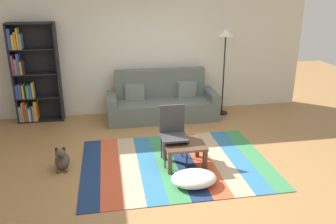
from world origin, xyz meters
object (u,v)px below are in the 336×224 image
object	(u,v)px
couch	(162,102)
coffee_table	(184,147)
bookshelf	(31,77)
pouf	(194,179)
standing_lamp	(225,44)
tv_remote	(187,141)
folding_chair	(173,129)
dog	(62,160)

from	to	relation	value
couch	coffee_table	distance (m)	2.14
couch	bookshelf	distance (m)	2.69
pouf	standing_lamp	xyz separation A→B (m)	(1.32, 2.76, 1.41)
coffee_table	tv_remote	world-z (taller)	tv_remote
bookshelf	coffee_table	world-z (taller)	bookshelf
folding_chair	standing_lamp	bearing A→B (deg)	64.91
pouf	tv_remote	bearing A→B (deg)	86.67
coffee_table	folding_chair	xyz separation A→B (m)	(-0.14, 0.20, 0.23)
tv_remote	bookshelf	bearing A→B (deg)	138.06
couch	dog	distance (m)	2.68
dog	tv_remote	distance (m)	1.91
dog	standing_lamp	bearing A→B (deg)	31.78
standing_lamp	folding_chair	world-z (taller)	standing_lamp
bookshelf	dog	bearing A→B (deg)	-71.10
standing_lamp	pouf	bearing A→B (deg)	-115.61
couch	bookshelf	bearing A→B (deg)	173.72
tv_remote	folding_chair	xyz separation A→B (m)	(-0.18, 0.15, 0.15)
couch	dog	xyz separation A→B (m)	(-1.84, -1.94, -0.18)
bookshelf	tv_remote	world-z (taller)	bookshelf
tv_remote	dog	bearing A→B (deg)	175.24
bookshelf	coffee_table	bearing A→B (deg)	-42.88
couch	pouf	world-z (taller)	couch
standing_lamp	tv_remote	size ratio (longest dim) A/B	12.12
pouf	coffee_table	bearing A→B (deg)	90.64
tv_remote	coffee_table	bearing A→B (deg)	-134.16
pouf	folding_chair	bearing A→B (deg)	100.56
coffee_table	tv_remote	bearing A→B (deg)	45.91
pouf	bookshelf	bearing A→B (deg)	130.94
couch	standing_lamp	xyz separation A→B (m)	(1.33, 0.03, 1.18)
pouf	folding_chair	world-z (taller)	folding_chair
bookshelf	couch	bearing A→B (deg)	-6.28
dog	bookshelf	bearing A→B (deg)	108.90
bookshelf	standing_lamp	size ratio (longest dim) A/B	1.09
bookshelf	folding_chair	size ratio (longest dim) A/B	2.21
folding_chair	tv_remote	bearing A→B (deg)	-28.09
coffee_table	standing_lamp	bearing A→B (deg)	58.47
pouf	tv_remote	size ratio (longest dim) A/B	4.25
coffee_table	dog	xyz separation A→B (m)	(-1.85, 0.20, -0.14)
bookshelf	pouf	xyz separation A→B (m)	(2.62, -3.01, -0.82)
couch	pouf	size ratio (longest dim) A/B	3.54
tv_remote	couch	bearing A→B (deg)	91.23
couch	bookshelf	size ratio (longest dim) A/B	1.14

